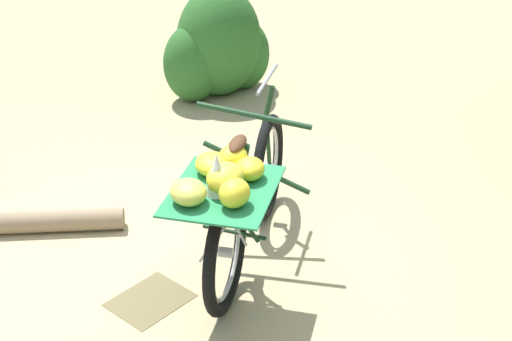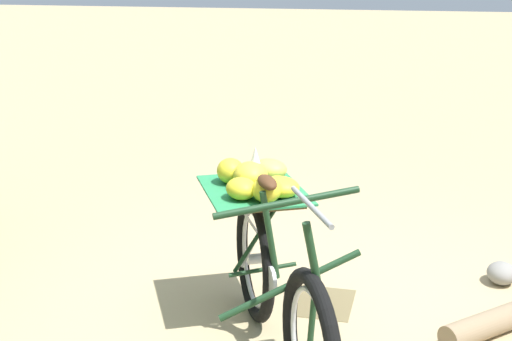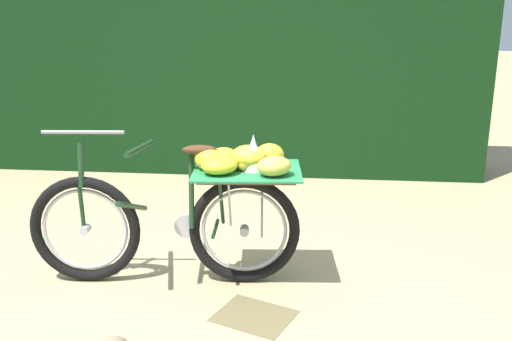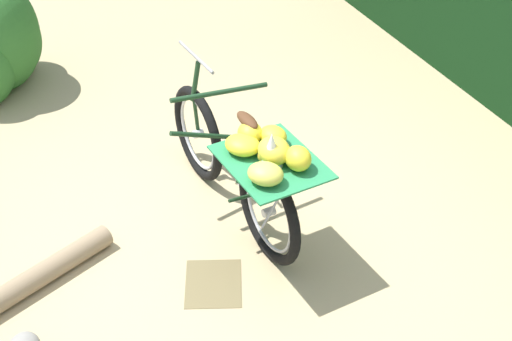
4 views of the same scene
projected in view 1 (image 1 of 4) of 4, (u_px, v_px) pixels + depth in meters
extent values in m
plane|color=tan|center=(235.00, 283.00, 4.59)|extent=(60.00, 60.00, 0.00)
torus|color=black|center=(268.00, 167.00, 5.13)|extent=(0.68, 0.40, 0.73)
torus|color=#B7B7BC|center=(268.00, 167.00, 5.13)|extent=(0.51, 0.28, 0.57)
cylinder|color=#B7B7BC|center=(268.00, 167.00, 5.13)|extent=(0.09, 0.10, 0.06)
torus|color=black|center=(226.00, 252.00, 4.23)|extent=(0.68, 0.40, 0.73)
torus|color=#B7B7BC|center=(226.00, 252.00, 4.23)|extent=(0.51, 0.28, 0.57)
cylinder|color=#B7B7BC|center=(226.00, 252.00, 4.23)|extent=(0.09, 0.10, 0.06)
cylinder|color=#19381E|center=(257.00, 168.00, 4.78)|extent=(0.36, 0.64, 0.30)
cylinder|color=#19381E|center=(254.00, 116.00, 4.53)|extent=(0.36, 0.65, 0.11)
cylinder|color=#19381E|center=(241.00, 181.00, 4.40)|extent=(0.08, 0.12, 0.49)
cylinder|color=#19381E|center=(235.00, 232.00, 4.39)|extent=(0.20, 0.35, 0.05)
cylinder|color=#19381E|center=(232.00, 204.00, 4.25)|extent=(0.17, 0.29, 0.47)
cylinder|color=#19381E|center=(268.00, 147.00, 5.07)|extent=(0.05, 0.06, 0.30)
cylinder|color=#19381E|center=(268.00, 107.00, 4.91)|extent=(0.08, 0.10, 0.30)
cylinder|color=gray|center=(267.00, 79.00, 4.79)|extent=(0.47, 0.26, 0.02)
ellipsoid|color=#4C2D19|center=(238.00, 144.00, 4.22)|extent=(0.24, 0.18, 0.06)
cylinder|color=#B7B7BC|center=(243.00, 214.00, 4.55)|extent=(0.15, 0.09, 0.16)
cylinder|color=#B7B7BC|center=(230.00, 215.00, 4.23)|extent=(0.11, 0.19, 0.39)
cylinder|color=#B7B7BC|center=(219.00, 235.00, 4.05)|extent=(0.13, 0.22, 0.39)
cube|color=brown|center=(223.00, 194.00, 4.03)|extent=(0.74, 0.67, 0.02)
cube|color=#287F4C|center=(223.00, 191.00, 4.02)|extent=(0.85, 0.79, 0.01)
ellipsoid|color=yellow|center=(213.00, 164.00, 4.16)|extent=(0.29, 0.30, 0.11)
ellipsoid|color=#CCC64C|center=(189.00, 192.00, 3.88)|extent=(0.27, 0.28, 0.12)
ellipsoid|color=yellow|center=(250.00, 169.00, 4.11)|extent=(0.25, 0.25, 0.12)
ellipsoid|color=yellow|center=(225.00, 178.00, 3.97)|extent=(0.28, 0.26, 0.16)
ellipsoid|color=yellow|center=(233.00, 158.00, 4.20)|extent=(0.19, 0.17, 0.14)
ellipsoid|color=yellow|center=(235.00, 193.00, 3.84)|extent=(0.22, 0.21, 0.15)
sphere|color=gold|center=(217.00, 181.00, 4.03)|extent=(0.08, 0.08, 0.08)
cone|color=white|center=(217.00, 173.00, 3.94)|extent=(0.19, 0.19, 0.23)
cylinder|color=#937A5B|center=(6.00, 223.00, 5.05)|extent=(1.22, 1.19, 0.15)
ellipsoid|color=#2D6628|center=(219.00, 41.00, 7.02)|extent=(0.83, 0.75, 1.04)
ellipsoid|color=#2D6628|center=(193.00, 63.00, 6.95)|extent=(0.57, 0.51, 0.73)
ellipsoid|color=#2D6628|center=(244.00, 54.00, 7.24)|extent=(0.52, 0.47, 0.67)
cylinder|color=#4C3823|center=(220.00, 83.00, 7.22)|extent=(0.08, 0.08, 0.21)
cube|color=olive|center=(150.00, 300.00, 4.44)|extent=(0.44, 0.36, 0.01)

